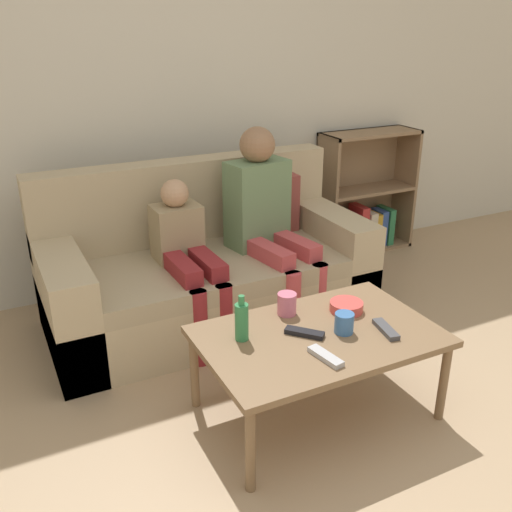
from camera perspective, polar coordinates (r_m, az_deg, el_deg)
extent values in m
cube|color=beige|center=(3.71, -10.10, 16.59)|extent=(12.00, 0.06, 2.60)
cube|color=tan|center=(3.39, -4.63, -3.99)|extent=(1.84, 0.86, 0.31)
cube|color=tan|center=(3.22, -4.14, -1.35)|extent=(1.40, 0.68, 0.10)
cube|color=tan|center=(3.50, -7.03, 5.63)|extent=(1.84, 0.18, 0.49)
cube|color=tan|center=(3.15, -18.51, -4.66)|extent=(0.22, 0.86, 0.57)
cube|color=tan|center=(3.68, 7.05, 0.38)|extent=(0.22, 0.86, 0.57)
cube|color=#93423D|center=(3.58, 1.43, 5.13)|extent=(0.36, 0.12, 0.36)
cube|color=#8E7051|center=(4.22, 7.01, 5.75)|extent=(0.02, 0.28, 0.91)
cube|color=#8E7051|center=(4.65, 14.58, 6.77)|extent=(0.02, 0.28, 0.91)
cube|color=#8E7051|center=(4.52, 10.00, 6.72)|extent=(0.75, 0.02, 0.91)
cube|color=#8E7051|center=(4.57, 10.57, 0.95)|extent=(0.75, 0.28, 0.02)
cube|color=#8E7051|center=(4.42, 10.99, 6.53)|extent=(0.70, 0.28, 0.02)
cube|color=#8E7051|center=(4.32, 11.42, 11.95)|extent=(0.75, 0.28, 0.02)
cube|color=gold|center=(4.32, 7.38, 2.07)|extent=(0.06, 0.19, 0.28)
cube|color=gold|center=(4.35, 7.99, 2.33)|extent=(0.04, 0.20, 0.30)
cube|color=#232328|center=(4.38, 8.69, 2.54)|extent=(0.06, 0.17, 0.32)
cube|color=red|center=(4.42, 9.41, 2.49)|extent=(0.07, 0.18, 0.29)
cube|color=red|center=(4.45, 10.17, 2.91)|extent=(0.07, 0.18, 0.34)
cube|color=beige|center=(4.51, 10.88, 2.76)|extent=(0.06, 0.22, 0.29)
cube|color=gold|center=(4.55, 11.50, 2.75)|extent=(0.05, 0.20, 0.27)
cube|color=#33519E|center=(4.58, 12.17, 2.89)|extent=(0.06, 0.15, 0.28)
cube|color=#2D7A4C|center=(4.62, 12.77, 3.06)|extent=(0.05, 0.18, 0.29)
cylinder|color=brown|center=(2.24, -0.57, -18.81)|extent=(0.04, 0.04, 0.38)
cylinder|color=brown|center=(2.70, 18.24, -11.91)|extent=(0.04, 0.04, 0.38)
cylinder|color=brown|center=(2.66, -6.18, -11.30)|extent=(0.04, 0.04, 0.38)
cylinder|color=brown|center=(3.06, 10.74, -6.71)|extent=(0.04, 0.04, 0.38)
cube|color=brown|center=(2.51, 6.30, -7.99)|extent=(1.03, 0.66, 0.03)
cylinder|color=#C6474C|center=(3.14, 3.65, -5.15)|extent=(0.10, 0.10, 0.41)
cylinder|color=#C6474C|center=(3.26, 6.28, -4.19)|extent=(0.10, 0.10, 0.41)
cube|color=#C6474C|center=(3.20, 1.18, 0.36)|extent=(0.16, 0.39, 0.09)
cube|color=#C6474C|center=(3.31, 3.84, 1.11)|extent=(0.16, 0.39, 0.09)
cube|color=#66845B|center=(3.35, 0.12, 5.26)|extent=(0.38, 0.26, 0.51)
sphere|color=#936B4C|center=(3.27, 0.13, 11.06)|extent=(0.20, 0.20, 0.20)
cylinder|color=maroon|center=(2.96, -5.68, -7.17)|extent=(0.09, 0.09, 0.41)
cylinder|color=maroon|center=(3.00, -3.16, -6.55)|extent=(0.09, 0.09, 0.41)
cube|color=maroon|center=(3.03, -7.52, -1.13)|extent=(0.11, 0.38, 0.09)
cube|color=maroon|center=(3.08, -5.04, -0.63)|extent=(0.11, 0.38, 0.09)
cube|color=#9E8966|center=(3.21, -7.92, 2.38)|extent=(0.26, 0.21, 0.31)
sphere|color=tan|center=(3.14, -8.14, 6.23)|extent=(0.15, 0.15, 0.15)
cylinder|color=pink|center=(2.62, 3.11, -4.80)|extent=(0.09, 0.09, 0.10)
cylinder|color=#3D70B2|center=(2.50, 8.81, -6.63)|extent=(0.08, 0.08, 0.09)
cube|color=#47474C|center=(2.56, 12.85, -7.16)|extent=(0.08, 0.18, 0.02)
cube|color=black|center=(2.48, 4.87, -7.66)|extent=(0.15, 0.16, 0.02)
cube|color=#B7B7BC|center=(2.33, 6.97, -9.95)|extent=(0.07, 0.18, 0.02)
cylinder|color=#DB4C47|center=(2.69, 9.02, -5.00)|extent=(0.16, 0.16, 0.05)
cylinder|color=#33844C|center=(2.41, -1.45, -6.62)|extent=(0.06, 0.06, 0.16)
cylinder|color=#33844C|center=(2.36, -1.47, -4.44)|extent=(0.03, 0.03, 0.04)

